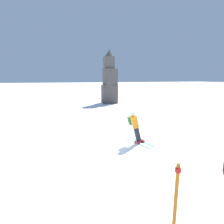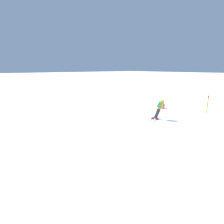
# 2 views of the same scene
# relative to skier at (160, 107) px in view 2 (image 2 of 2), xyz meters

# --- Properties ---
(ground_plane) EXTENTS (300.00, 300.00, 0.00)m
(ground_plane) POSITION_rel_skier_xyz_m (-0.66, 0.07, -1.02)
(ground_plane) COLOR white
(skier) EXTENTS (1.50, 1.82, 1.85)m
(skier) POSITION_rel_skier_xyz_m (0.00, 0.00, 0.00)
(skier) COLOR #1E7AC6
(skier) RESTS_ON ground
(spare_backpack) EXTENTS (0.28, 0.34, 0.50)m
(spare_backpack) POSITION_rel_skier_xyz_m (2.09, -3.60, -0.77)
(spare_backpack) COLOR #AD231E
(spare_backpack) RESTS_ON ground
(trail_marker) EXTENTS (0.13, 0.13, 1.61)m
(trail_marker) POSITION_rel_skier_xyz_m (-1.43, -5.08, -0.12)
(trail_marker) COLOR orange
(trail_marker) RESTS_ON ground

